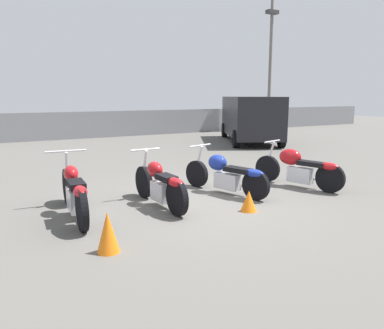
{
  "coord_description": "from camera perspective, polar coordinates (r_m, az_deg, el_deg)",
  "views": [
    {
      "loc": [
        -3.63,
        -5.89,
        2.01
      ],
      "look_at": [
        0.0,
        0.52,
        0.65
      ],
      "focal_mm": 35.0,
      "sensor_mm": 36.0,
      "label": 1
    }
  ],
  "objects": [
    {
      "name": "parked_van",
      "position": [
        16.65,
        8.87,
        7.21
      ],
      "size": [
        4.0,
        5.32,
        1.96
      ],
      "rotation": [
        0.0,
        0.0,
        -0.48
      ],
      "color": "black",
      "rests_on": "ground_plane"
    },
    {
      "name": "motorcycle_slot_2",
      "position": [
        7.76,
        5.24,
        -1.49
      ],
      "size": [
        0.88,
        2.1,
        0.96
      ],
      "rotation": [
        0.0,
        0.0,
        0.28
      ],
      "color": "black",
      "rests_on": "ground_plane"
    },
    {
      "name": "ground_plane",
      "position": [
        7.2,
        2.05,
        -5.75
      ],
      "size": [
        60.0,
        60.0,
        0.0
      ],
      "primitive_type": "plane",
      "color": "#5B5954"
    },
    {
      "name": "light_pole_right",
      "position": [
        22.54,
        11.89,
        16.97
      ],
      "size": [
        0.7,
        0.35,
        7.93
      ],
      "color": "slate",
      "rests_on": "ground_plane"
    },
    {
      "name": "motorcycle_slot_1",
      "position": [
        6.85,
        -4.86,
        -3.06
      ],
      "size": [
        0.61,
        1.99,
        1.0
      ],
      "rotation": [
        0.0,
        0.0,
        0.03
      ],
      "color": "black",
      "rests_on": "ground_plane"
    },
    {
      "name": "traffic_cone_near",
      "position": [
        6.68,
        8.63,
        -5.5
      ],
      "size": [
        0.29,
        0.29,
        0.37
      ],
      "color": "orange",
      "rests_on": "ground_plane"
    },
    {
      "name": "fence_back",
      "position": [
        18.33,
        -18.12,
        5.64
      ],
      "size": [
        40.0,
        0.04,
        1.27
      ],
      "color": "gray",
      "rests_on": "ground_plane"
    },
    {
      "name": "light_pole_left",
      "position": [
        22.24,
        11.87,
        15.31
      ],
      "size": [
        0.7,
        0.35,
        6.63
      ],
      "color": "slate",
      "rests_on": "ground_plane"
    },
    {
      "name": "traffic_cone_far",
      "position": [
        5.03,
        -12.7,
        -10.03
      ],
      "size": [
        0.3,
        0.3,
        0.54
      ],
      "color": "orange",
      "rests_on": "ground_plane"
    },
    {
      "name": "motorcycle_slot_3",
      "position": [
        8.61,
        15.91,
        -0.45
      ],
      "size": [
        0.85,
        2.08,
        0.99
      ],
      "rotation": [
        0.0,
        0.0,
        0.29
      ],
      "color": "black",
      "rests_on": "ground_plane"
    },
    {
      "name": "motorcycle_slot_0",
      "position": [
        6.53,
        -17.52,
        -4.06
      ],
      "size": [
        0.72,
        2.26,
        1.04
      ],
      "rotation": [
        0.0,
        0.0,
        -0.07
      ],
      "color": "black",
      "rests_on": "ground_plane"
    }
  ]
}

